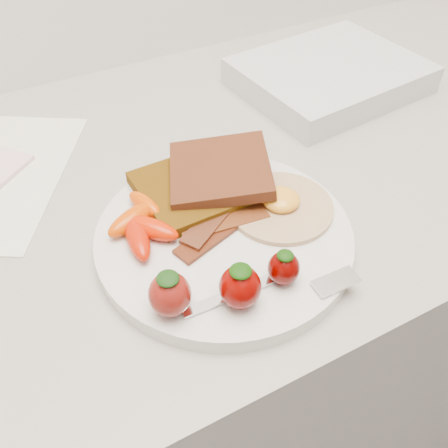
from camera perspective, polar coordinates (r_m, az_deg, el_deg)
name	(u,v)px	position (r m, az deg, el deg)	size (l,w,h in m)	color
counter	(203,357)	(0.97, -2.41, -14.97)	(2.00, 0.60, 0.90)	gray
plate	(224,237)	(0.53, 0.00, -1.47)	(0.27, 0.27, 0.02)	silver
toast_lower	(192,189)	(0.56, -3.73, 4.02)	(0.11, 0.11, 0.01)	#492D06
toast_upper	(220,170)	(0.56, -0.46, 6.20)	(0.11, 0.11, 0.01)	#4B200E
fried_egg	(281,205)	(0.55, 6.49, 2.20)	(0.14, 0.14, 0.02)	beige
bacon_strips	(218,224)	(0.52, -0.75, -0.05)	(0.11, 0.08, 0.01)	black
baby_carrots	(141,224)	(0.52, -9.47, 0.03)	(0.07, 0.10, 0.02)	#DB4300
strawberries	(221,285)	(0.45, -0.30, -7.02)	(0.14, 0.06, 0.05)	maroon
fork	(282,288)	(0.47, 6.67, -7.22)	(0.17, 0.05, 0.00)	silver
appliance	(329,75)	(0.80, 11.96, 16.27)	(0.26, 0.21, 0.04)	silver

